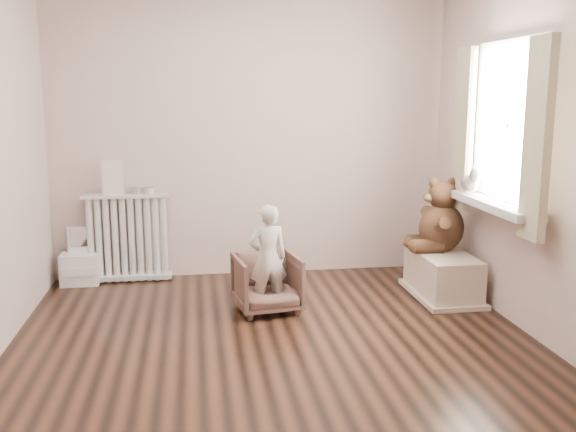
{
  "coord_description": "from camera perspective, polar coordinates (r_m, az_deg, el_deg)",
  "views": [
    {
      "loc": [
        -0.52,
        -4.09,
        1.68
      ],
      "look_at": [
        0.15,
        0.45,
        0.8
      ],
      "focal_mm": 40.0,
      "sensor_mm": 36.0,
      "label": 1
    }
  ],
  "objects": [
    {
      "name": "armchair",
      "position": [
        5.03,
        -1.86,
        -5.97
      ],
      "size": [
        0.55,
        0.56,
        0.45
      ],
      "primitive_type": "imported",
      "rotation": [
        0.0,
        0.0,
        0.15
      ],
      "color": "brown",
      "rests_on": "floor"
    },
    {
      "name": "tin_b",
      "position": [
        5.85,
        -12.28,
        2.23
      ],
      "size": [
        0.1,
        0.1,
        0.06
      ],
      "primitive_type": "cylinder",
      "color": "#A59E8C",
      "rests_on": "radiator"
    },
    {
      "name": "child",
      "position": [
        4.93,
        -1.81,
        -3.76
      ],
      "size": [
        0.33,
        0.24,
        0.83
      ],
      "primitive_type": "imported",
      "rotation": [
        0.0,
        0.0,
        3.3
      ],
      "color": "beige",
      "rests_on": "armchair"
    },
    {
      "name": "floor",
      "position": [
        4.45,
        -1.09,
        -11.31
      ],
      "size": [
        3.6,
        3.6,
        0.01
      ],
      "primitive_type": "cube",
      "color": "black",
      "rests_on": "ground"
    },
    {
      "name": "right_wall",
      "position": [
        4.72,
        21.2,
        5.5
      ],
      "size": [
        0.02,
        3.6,
        2.6
      ],
      "primitive_type": "cube",
      "color": "beige",
      "rests_on": "ground"
    },
    {
      "name": "toy_bench",
      "position": [
        5.55,
        13.58,
        -4.94
      ],
      "size": [
        0.42,
        0.78,
        0.37
      ],
      "primitive_type": "cube",
      "color": "beige",
      "rests_on": "floor"
    },
    {
      "name": "teddy_bear",
      "position": [
        5.55,
        13.53,
        0.06
      ],
      "size": [
        0.53,
        0.42,
        0.61
      ],
      "primitive_type": null,
      "rotation": [
        0.0,
        0.0,
        -0.08
      ],
      "color": "#331E12",
      "rests_on": "toy_bench"
    },
    {
      "name": "paper_doll",
      "position": [
        5.86,
        -15.32,
        3.35
      ],
      "size": [
        0.18,
        0.02,
        0.31
      ],
      "primitive_type": "cube",
      "color": "beige",
      "rests_on": "radiator"
    },
    {
      "name": "curtain_right",
      "position": [
        5.42,
        15.34,
        7.41
      ],
      "size": [
        0.06,
        0.26,
        1.3
      ],
      "primitive_type": "cube",
      "color": "beige",
      "rests_on": "right_wall"
    },
    {
      "name": "tin_a",
      "position": [
        5.86,
        -13.33,
        2.2
      ],
      "size": [
        0.09,
        0.09,
        0.06
      ],
      "primitive_type": "cylinder",
      "color": "#A59E8C",
      "rests_on": "radiator"
    },
    {
      "name": "window_sill",
      "position": [
        4.97,
        17.87,
        0.95
      ],
      "size": [
        0.22,
        1.1,
        0.06
      ],
      "primitive_type": "cube",
      "color": "silver",
      "rests_on": "right_wall"
    },
    {
      "name": "radiator",
      "position": [
        5.95,
        -14.06,
        -2.01
      ],
      "size": [
        0.76,
        0.14,
        0.8
      ],
      "primitive_type": "cube",
      "color": "silver",
      "rests_on": "floor"
    },
    {
      "name": "toy_vanity",
      "position": [
        6.0,
        -18.05,
        -3.23
      ],
      "size": [
        0.33,
        0.23,
        0.51
      ],
      "primitive_type": "cube",
      "color": "silver",
      "rests_on": "floor"
    },
    {
      "name": "curtain_left",
      "position": [
        4.4,
        21.29,
        6.34
      ],
      "size": [
        0.06,
        0.26,
        1.3
      ],
      "primitive_type": "cube",
      "color": "beige",
      "rests_on": "right_wall"
    },
    {
      "name": "window",
      "position": [
        4.95,
        19.2,
        7.59
      ],
      "size": [
        0.03,
        0.9,
        1.1
      ],
      "primitive_type": "cube",
      "color": "white",
      "rests_on": "right_wall"
    },
    {
      "name": "plush_cat",
      "position": [
        5.3,
        15.98,
        3.07
      ],
      "size": [
        0.24,
        0.29,
        0.21
      ],
      "primitive_type": null,
      "rotation": [
        0.0,
        0.0,
        -0.4
      ],
      "color": "slate",
      "rests_on": "window_sill"
    },
    {
      "name": "front_wall",
      "position": [
        2.38,
        4.31,
        1.61
      ],
      "size": [
        3.6,
        0.02,
        2.6
      ],
      "primitive_type": "cube",
      "color": "beige",
      "rests_on": "ground"
    },
    {
      "name": "back_wall",
      "position": [
        5.93,
        -3.36,
        7.16
      ],
      "size": [
        3.6,
        0.02,
        2.6
      ],
      "primitive_type": "cube",
      "color": "beige",
      "rests_on": "ground"
    }
  ]
}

